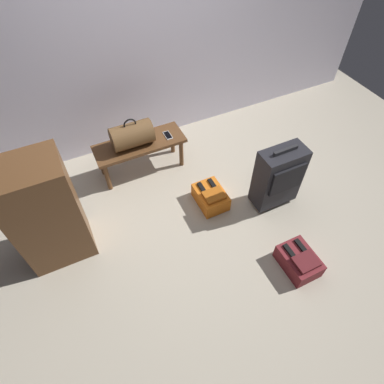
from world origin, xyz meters
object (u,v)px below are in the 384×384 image
Objects in this scene: duffel_bag_brown at (132,135)px; suitcase_upright_charcoal at (278,177)px; side_cabinet at (46,213)px; cell_phone at (168,135)px; bench at (140,147)px; backpack_orange at (211,197)px; backpack_maroon at (299,261)px.

suitcase_upright_charcoal is (1.15, -1.07, -0.15)m from duffel_bag_brown.
side_cabinet reaches higher than suitcase_upright_charcoal.
duffel_bag_brown reaches higher than cell_phone.
bench is 1.52m from suitcase_upright_charcoal.
cell_phone is (0.33, -0.02, 0.07)m from bench.
suitcase_upright_charcoal is 1.99× the size of backpack_orange.
backpack_maroon is at bearing -69.86° from backpack_orange.
suitcase_upright_charcoal is at bearing -42.80° from duffel_bag_brown.
cell_phone is 1.89m from backpack_maroon.
bench reaches higher than backpack_orange.
suitcase_upright_charcoal is 0.69× the size of side_cabinet.
suitcase_upright_charcoal is at bearing -10.40° from side_cabinet.
backpack_maroon is (-0.23, -0.75, -0.29)m from suitcase_upright_charcoal.
duffel_bag_brown is 1.16× the size of backpack_orange.
bench is 6.94× the size of cell_phone.
bench reaches higher than backpack_maroon.
suitcase_upright_charcoal reaches higher than duffel_bag_brown.
backpack_orange is (-0.60, 0.27, -0.29)m from suitcase_upright_charcoal.
bench is 0.96m from backpack_orange.
bench is 1.27m from side_cabinet.
suitcase_upright_charcoal is (1.09, -1.07, 0.04)m from bench.
cell_phone is at bearing 25.06° from side_cabinet.
suitcase_upright_charcoal is 1.99× the size of backpack_maroon.
cell_phone is 0.85m from backpack_orange.
duffel_bag_brown is at bearing 34.09° from side_cabinet.
cell_phone is 0.19× the size of suitcase_upright_charcoal.
backpack_orange is 0.35× the size of side_cabinet.
backpack_orange is at bearing -55.52° from duffel_bag_brown.
backpack_maroon is at bearing -107.08° from suitcase_upright_charcoal.
backpack_orange and backpack_maroon have the same top height.
suitcase_upright_charcoal is at bearing -24.10° from backpack_orange.
suitcase_upright_charcoal reaches higher than bench.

